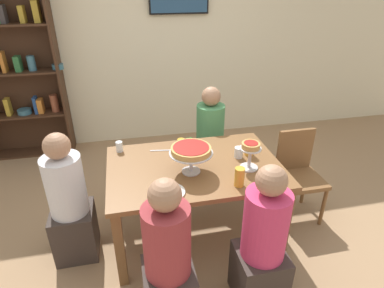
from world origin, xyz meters
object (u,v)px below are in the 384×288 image
personal_pizza_stand (250,151)px  water_glass_clear_near (239,152)px  diner_near_right (262,248)px  beer_glass_amber_spare (249,148)px  salad_plate_far_diner (171,192)px  beer_glass_amber_short (181,146)px  diner_near_left (168,265)px  cutlery_fork_near (269,180)px  diner_far_right (210,144)px  diner_head_west (70,207)px  chair_head_east (298,171)px  water_glass_clear_far (119,147)px  dining_table (194,174)px  cutlery_knife_near (160,150)px  bookshelf (13,70)px  salad_plate_near_diner (190,143)px  deep_dish_pizza_stand (191,151)px  beer_glass_amber_tall (239,177)px

personal_pizza_stand → water_glass_clear_near: (-0.02, 0.19, -0.12)m
diner_near_right → beer_glass_amber_spare: (0.21, 0.84, 0.32)m
salad_plate_far_diner → beer_glass_amber_short: beer_glass_amber_short is taller
diner_near_left → cutlery_fork_near: size_ratio=6.39×
diner_far_right → diner_head_west: bearing=-59.6°
beer_glass_amber_spare → chair_head_east: bearing=2.4°
chair_head_east → beer_glass_amber_spare: size_ratio=6.28×
water_glass_clear_far → water_glass_clear_near: bearing=-18.1°
dining_table → cutlery_fork_near: 0.63m
beer_glass_amber_short → beer_glass_amber_spare: 0.60m
water_glass_clear_far → cutlery_knife_near: bearing=-10.7°
diner_near_left → salad_plate_far_diner: size_ratio=5.08×
beer_glass_amber_short → cutlery_fork_near: size_ratio=0.78×
dining_table → bookshelf: 2.76m
cutlery_knife_near → personal_pizza_stand: bearing=154.8°
diner_head_west → cutlery_knife_near: 0.89m
salad_plate_near_diner → beer_glass_amber_short: (-0.11, -0.15, 0.05)m
cutlery_knife_near → dining_table: bearing=137.2°
deep_dish_pizza_stand → diner_near_left: bearing=-113.7°
diner_near_left → beer_glass_amber_spare: bearing=-45.4°
chair_head_east → cutlery_fork_near: (-0.52, -0.43, 0.26)m
bookshelf → beer_glass_amber_spare: bookshelf is taller
cutlery_fork_near → personal_pizza_stand: bearing=115.9°
deep_dish_pizza_stand → personal_pizza_stand: size_ratio=1.48×
water_glass_clear_far → beer_glass_amber_tall: bearing=-40.2°
bookshelf → chair_head_east: size_ratio=2.54×
salad_plate_far_diner → diner_far_right: bearing=62.1°
diner_far_right → beer_glass_amber_spare: size_ratio=8.30×
chair_head_east → deep_dish_pizza_stand: (-1.09, -0.19, 0.44)m
water_glass_clear_near → cutlery_knife_near: bearing=158.0°
diner_near_left → salad_plate_far_diner: (0.09, 0.42, 0.27)m
bookshelf → water_glass_clear_near: bookshelf is taller
salad_plate_far_diner → beer_glass_amber_short: 0.61m
diner_near_left → beer_glass_amber_tall: (0.61, 0.42, 0.32)m
bookshelf → diner_head_west: (0.78, -2.04, -0.64)m
beer_glass_amber_spare → diner_near_right: bearing=-103.8°
beer_glass_amber_tall → deep_dish_pizza_stand: bearing=140.0°
deep_dish_pizza_stand → cutlery_knife_near: 0.49m
diner_far_right → diner_near_left: bearing=-24.1°
salad_plate_near_diner → beer_glass_amber_short: 0.19m
salad_plate_near_diner → water_glass_clear_far: (-0.65, 0.01, 0.03)m
deep_dish_pizza_stand → water_glass_clear_far: 0.75m
water_glass_clear_far → cutlery_fork_near: (1.13, -0.72, -0.05)m
diner_near_left → beer_glass_amber_short: 1.09m
beer_glass_amber_spare → beer_glass_amber_short: bearing=165.4°
diner_head_west → personal_pizza_stand: diner_head_west is taller
diner_far_right → dining_table: bearing=-24.0°
dining_table → deep_dish_pizza_stand: size_ratio=4.15×
diner_far_right → beer_glass_amber_tall: (-0.09, -1.15, 0.32)m
bookshelf → salad_plate_near_diner: (1.86, -1.64, -0.37)m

